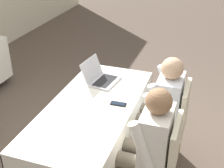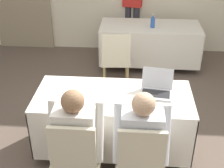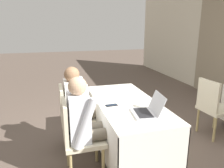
{
  "view_description": "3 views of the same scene",
  "coord_description": "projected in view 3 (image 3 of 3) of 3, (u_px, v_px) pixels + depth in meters",
  "views": [
    {
      "loc": [
        -2.22,
        -0.97,
        2.24
      ],
      "look_at": [
        0.0,
        -0.2,
        0.97
      ],
      "focal_mm": 50.0,
      "sensor_mm": 36.0,
      "label": 1
    },
    {
      "loc": [
        0.19,
        -2.78,
        2.47
      ],
      "look_at": [
        0.0,
        -0.2,
        0.97
      ],
      "focal_mm": 50.0,
      "sensor_mm": 36.0,
      "label": 2
    },
    {
      "loc": [
        2.51,
        -0.91,
        1.68
      ],
      "look_at": [
        0.0,
        -0.2,
        0.97
      ],
      "focal_mm": 35.0,
      "sensor_mm": 36.0,
      "label": 3
    }
  ],
  "objects": [
    {
      "name": "paper_centre_table",
      "position": [
        109.0,
        89.0,
        3.36
      ],
      "size": [
        0.27,
        0.34,
        0.0
      ],
      "rotation": [
        0.0,
        0.0,
        -0.22
      ],
      "color": "white",
      "rests_on": "conference_table_near"
    },
    {
      "name": "laptop",
      "position": [
        147.0,
        110.0,
        2.41
      ],
      "size": [
        0.37,
        0.35,
        0.23
      ],
      "rotation": [
        0.0,
        0.0,
        -0.12
      ],
      "color": "#B7B7BC",
      "rests_on": "conference_table_near"
    },
    {
      "name": "chair_near_right",
      "position": [
        77.0,
        135.0,
        2.43
      ],
      "size": [
        0.44,
        0.44,
        0.9
      ],
      "rotation": [
        0.0,
        0.0,
        3.14
      ],
      "color": "tan",
      "rests_on": "ground_plane"
    },
    {
      "name": "conference_table_near",
      "position": [
        126.0,
        114.0,
        2.87
      ],
      "size": [
        1.67,
        0.76,
        0.72
      ],
      "color": "white",
      "rests_on": "ground_plane"
    },
    {
      "name": "curtain_panel",
      "position": [
        214.0,
        40.0,
        5.2
      ],
      "size": [
        1.07,
        0.04,
        2.65
      ],
      "color": "gray",
      "rests_on": "ground_plane"
    },
    {
      "name": "paper_beside_laptop",
      "position": [
        115.0,
        96.0,
        3.03
      ],
      "size": [
        0.24,
        0.32,
        0.0
      ],
      "rotation": [
        0.0,
        0.0,
        0.1
      ],
      "color": "white",
      "rests_on": "conference_table_near"
    },
    {
      "name": "cell_phone",
      "position": [
        112.0,
        105.0,
        2.68
      ],
      "size": [
        0.07,
        0.15,
        0.01
      ],
      "rotation": [
        0.0,
        0.0,
        0.05
      ],
      "color": "black",
      "rests_on": "conference_table_near"
    },
    {
      "name": "ground_plane",
      "position": [
        126.0,
        151.0,
        3.01
      ],
      "size": [
        24.0,
        24.0,
        0.0
      ],
      "primitive_type": "plane",
      "color": "brown"
    },
    {
      "name": "chair_near_left",
      "position": [
        72.0,
        115.0,
        2.97
      ],
      "size": [
        0.44,
        0.44,
        0.9
      ],
      "rotation": [
        0.0,
        0.0,
        3.14
      ],
      "color": "tan",
      "rests_on": "ground_plane"
    },
    {
      "name": "person_checkered_shirt",
      "position": [
        79.0,
        103.0,
        2.96
      ],
      "size": [
        0.5,
        0.52,
        1.16
      ],
      "rotation": [
        0.0,
        0.0,
        3.14
      ],
      "color": "#665B4C",
      "rests_on": "ground_plane"
    },
    {
      "name": "person_white_shirt",
      "position": [
        86.0,
        121.0,
        2.41
      ],
      "size": [
        0.5,
        0.52,
        1.16
      ],
      "rotation": [
        0.0,
        0.0,
        3.14
      ],
      "color": "#665B4C",
      "rests_on": "ground_plane"
    },
    {
      "name": "chair_far_spare",
      "position": [
        213.0,
        106.0,
        3.31
      ],
      "size": [
        0.47,
        0.47,
        0.9
      ],
      "rotation": [
        0.0,
        0.0,
        3.22
      ],
      "color": "tan",
      "rests_on": "ground_plane"
    }
  ]
}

